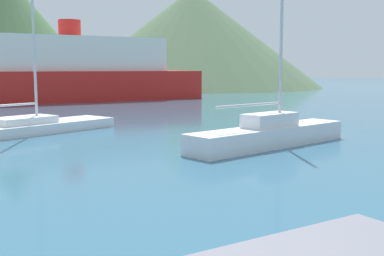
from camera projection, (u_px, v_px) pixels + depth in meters
name	position (u px, v px, depth m)	size (l,w,h in m)	color
sailboat_inner	(270.00, 134.00, 18.44)	(7.66, 4.38, 6.97)	silver
sailboat_middle	(24.00, 127.00, 21.83)	(8.60, 6.68, 8.82)	silver
ferry_distant	(71.00, 73.00, 44.84)	(24.77, 12.82, 7.37)	red
hill_central	(8.00, 32.00, 65.83)	(25.82, 25.82, 15.74)	#476B42
hill_east	(193.00, 38.00, 74.11)	(39.46, 39.46, 15.04)	#4C6647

